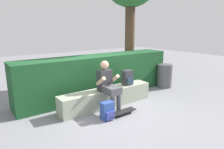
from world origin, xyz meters
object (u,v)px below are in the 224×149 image
Objects in this scene: person_skater at (108,84)px; trash_bin at (164,76)px; backpack_on_ground at (108,111)px; backpack_on_bench at (128,78)px; bench_main at (107,97)px; skateboard_near_person at (121,112)px.

person_skater is 1.55× the size of trash_bin.
person_skater is 0.72m from backpack_on_ground.
trash_bin is (1.88, 0.27, -0.26)m from backpack_on_bench.
person_skater is at bearing 53.78° from backpack_on_ground.
person_skater is at bearing -119.64° from bench_main.
trash_bin reaches higher than skateboard_near_person.
skateboard_near_person is 1.03× the size of trash_bin.
person_skater is 2.73m from trash_bin.
skateboard_near_person is at bearing -138.41° from backpack_on_bench.
skateboard_near_person is 0.38m from backpack_on_ground.
trash_bin is (2.56, 0.26, 0.16)m from bench_main.
backpack_on_ground is (-1.11, -0.64, -0.46)m from backpack_on_bench.
person_skater reaches higher than backpack_on_ground.
trash_bin is at bearing 19.60° from skateboard_near_person.
backpack_on_bench is at bearing 29.94° from backpack_on_ground.
trash_bin reaches higher than bench_main.
backpack_on_bench is 1.37m from backpack_on_ground.
person_skater is 0.75m from skateboard_near_person.
backpack_on_bench reaches higher than backpack_on_ground.
bench_main is 0.80m from backpack_on_bench.
person_skater is (-0.12, -0.21, 0.43)m from bench_main.
bench_main reaches higher than backpack_on_ground.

